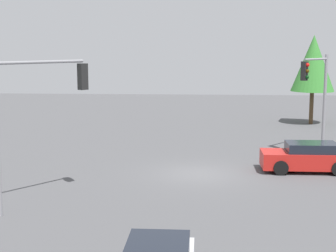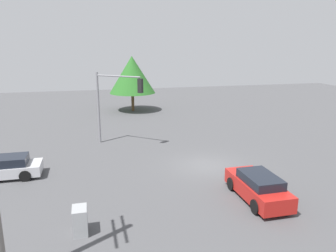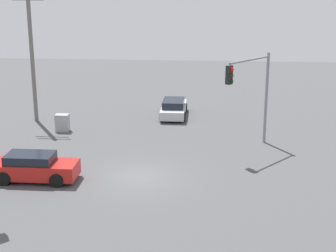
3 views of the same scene
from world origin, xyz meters
name	(u,v)px [view 1 (image 1 of 3)]	position (x,y,z in m)	size (l,w,h in m)	color
ground_plane	(199,174)	(0.00, 0.00, 0.00)	(80.00, 80.00, 0.00)	#4C4C4F
sedan_red	(308,157)	(5.23, 0.81, 0.70)	(4.34, 1.84, 1.42)	red
traffic_signal_main	(317,86)	(6.65, 5.96, 3.76)	(1.93, 2.22, 5.55)	gray
traffic_signal_cross	(36,103)	(-6.11, -5.29, 3.94)	(2.75, 3.33, 5.70)	gray
tree_far	(313,63)	(8.63, 16.39, 4.69)	(3.29, 3.29, 6.86)	#4C3823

